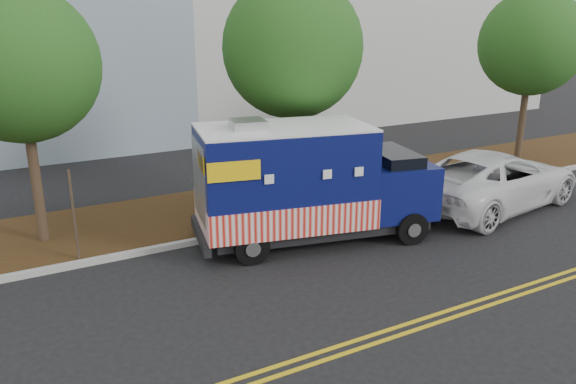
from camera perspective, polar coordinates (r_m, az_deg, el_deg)
ground at (r=14.72m, az=-0.10°, el=-5.70°), size 120.00×120.00×0.00m
curb at (r=15.85m, az=-2.53°, el=-3.68°), size 120.00×0.18×0.15m
mulch_strip at (r=17.64m, az=-5.54°, el=-1.49°), size 120.00×4.00×0.15m
centerline_near at (r=11.44m, az=10.91°, el=-13.36°), size 120.00×0.10×0.01m
centerline_far at (r=11.28m, az=11.74°, el=-13.90°), size 120.00×0.10×0.01m
tree_a at (r=15.22m, az=-25.61°, el=11.59°), size 3.80×3.80×6.58m
tree_b at (r=17.17m, az=0.47°, el=14.41°), size 4.20×4.20×6.98m
tree_d at (r=23.76m, az=23.53°, el=13.69°), size 3.93×3.93×6.75m
sign_post at (r=14.29m, az=-20.89°, el=-2.48°), size 0.06×0.06×2.40m
food_truck at (r=14.72m, az=1.69°, el=0.60°), size 6.71×3.57×3.36m
white_car at (r=18.77m, az=20.12°, el=1.26°), size 6.75×3.90×1.77m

